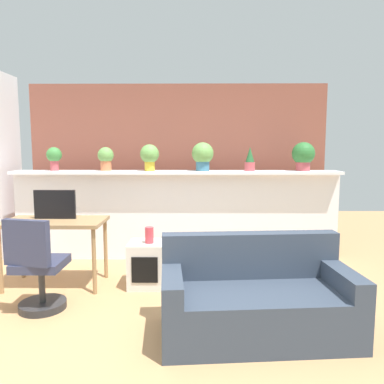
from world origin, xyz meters
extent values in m
plane|color=tan|center=(0.00, 0.00, 0.00)|extent=(12.00, 12.00, 0.00)
cube|color=white|center=(0.00, 2.00, 0.60)|extent=(4.45, 0.16, 1.20)
cube|color=white|center=(0.00, 1.96, 1.22)|extent=(4.45, 0.39, 0.04)
cube|color=brown|center=(0.00, 2.60, 1.25)|extent=(4.45, 0.10, 2.50)
cylinder|color=#B7474C|center=(-1.68, 2.00, 1.31)|extent=(0.11, 0.11, 0.14)
sphere|color=#3D843D|center=(-1.68, 2.00, 1.46)|extent=(0.21, 0.21, 0.21)
cylinder|color=#C66B42|center=(-0.97, 2.00, 1.30)|extent=(0.15, 0.15, 0.13)
sphere|color=#669E4C|center=(-0.97, 2.00, 1.45)|extent=(0.22, 0.22, 0.22)
cylinder|color=gold|center=(-0.36, 1.94, 1.30)|extent=(0.14, 0.14, 0.13)
sphere|color=#669E4C|center=(-0.36, 1.94, 1.47)|extent=(0.26, 0.26, 0.26)
cylinder|color=#386B84|center=(0.36, 1.96, 1.30)|extent=(0.18, 0.18, 0.13)
sphere|color=#669E4C|center=(0.36, 1.96, 1.48)|extent=(0.30, 0.30, 0.30)
cylinder|color=#B7474C|center=(1.01, 1.96, 1.30)|extent=(0.14, 0.14, 0.12)
cone|color=#235B2D|center=(1.01, 1.96, 1.46)|extent=(0.12, 0.12, 0.21)
cylinder|color=#B7474C|center=(1.74, 1.99, 1.30)|extent=(0.19, 0.19, 0.12)
sphere|color=#2D7033|center=(1.74, 1.99, 1.47)|extent=(0.31, 0.31, 0.31)
cylinder|color=#99754C|center=(-1.80, 0.69, 0.35)|extent=(0.04, 0.04, 0.71)
cylinder|color=#99754C|center=(-0.80, 0.69, 0.35)|extent=(0.04, 0.04, 0.71)
cylinder|color=#99754C|center=(-1.80, 1.19, 0.35)|extent=(0.04, 0.04, 0.71)
cylinder|color=#99754C|center=(-0.80, 1.19, 0.35)|extent=(0.04, 0.04, 0.71)
cube|color=#99754C|center=(-1.30, 0.94, 0.73)|extent=(1.10, 0.60, 0.04)
cube|color=black|center=(-1.32, 1.02, 0.91)|extent=(0.46, 0.04, 0.33)
cylinder|color=#262628|center=(-1.21, 0.31, 0.04)|extent=(0.44, 0.44, 0.07)
cylinder|color=#333333|center=(-1.21, 0.31, 0.24)|extent=(0.06, 0.06, 0.34)
cube|color=#2D334C|center=(-1.21, 0.31, 0.45)|extent=(0.44, 0.44, 0.08)
cube|color=#2D334C|center=(-1.25, 0.12, 0.70)|extent=(0.44, 0.16, 0.42)
cube|color=silver|center=(-0.28, 0.93, 0.25)|extent=(0.40, 0.40, 0.50)
cube|color=black|center=(-0.28, 0.74, 0.25)|extent=(0.28, 0.04, 0.28)
cylinder|color=#CC3D47|center=(-0.24, 0.90, 0.59)|extent=(0.10, 0.10, 0.18)
cube|color=#333D4C|center=(0.78, -0.19, 0.20)|extent=(1.62, 0.88, 0.40)
cube|color=#333D4C|center=(0.75, 0.11, 0.60)|extent=(1.57, 0.29, 0.40)
cube|color=#333D4C|center=(0.08, -0.25, 0.48)|extent=(0.22, 0.77, 0.16)
cube|color=#333D4C|center=(1.48, -0.14, 0.48)|extent=(0.22, 0.77, 0.16)
camera|label=1|loc=(0.27, -3.11, 1.54)|focal=34.78mm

